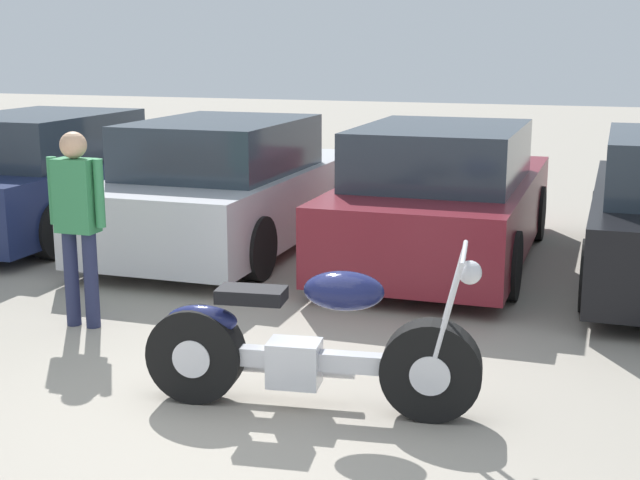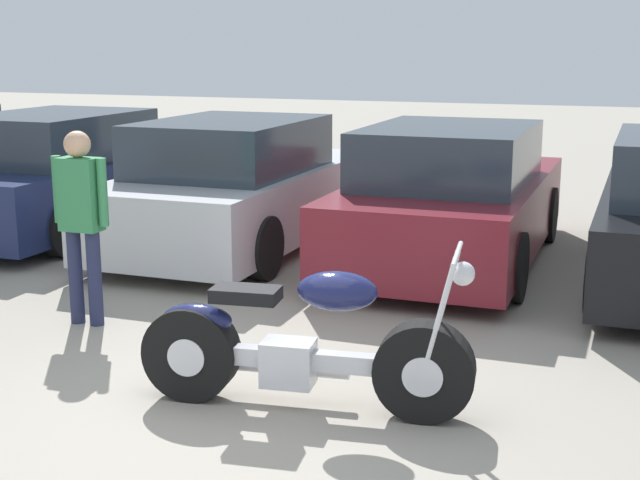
% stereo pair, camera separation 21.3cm
% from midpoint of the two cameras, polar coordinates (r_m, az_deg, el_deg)
% --- Properties ---
extents(ground_plane, '(60.00, 60.00, 0.00)m').
position_cam_midpoint_polar(ground_plane, '(5.79, -6.18, -11.55)').
color(ground_plane, gray).
extents(motorcycle, '(2.21, 0.67, 1.11)m').
position_cam_midpoint_polar(motorcycle, '(5.83, -0.21, -6.89)').
color(motorcycle, black).
rests_on(motorcycle, ground_plane).
extents(parked_car_navy, '(1.93, 4.38, 1.50)m').
position_cam_midpoint_polar(parked_car_navy, '(11.76, -15.46, 4.01)').
color(parked_car_navy, '#19234C').
rests_on(parked_car_navy, ground_plane).
extents(parked_car_silver, '(1.93, 4.38, 1.50)m').
position_cam_midpoint_polar(parked_car_silver, '(10.41, -4.62, 3.36)').
color(parked_car_silver, '#BCBCC1').
rests_on(parked_car_silver, ground_plane).
extents(parked_car_maroon, '(1.93, 4.38, 1.50)m').
position_cam_midpoint_polar(parked_car_maroon, '(9.73, 9.06, 2.60)').
color(parked_car_maroon, maroon).
rests_on(parked_car_maroon, ground_plane).
extents(person_standing, '(0.52, 0.22, 1.65)m').
position_cam_midpoint_polar(person_standing, '(7.65, -14.27, 1.78)').
color(person_standing, '#232847').
rests_on(person_standing, ground_plane).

